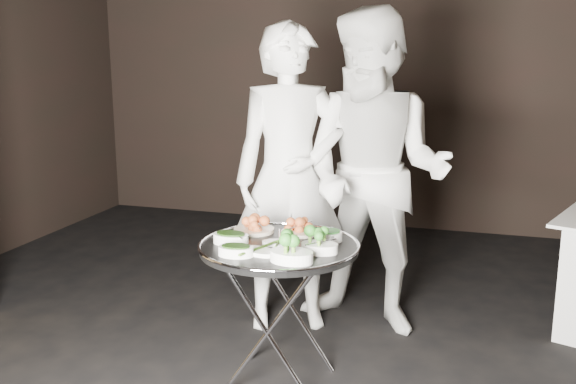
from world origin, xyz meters
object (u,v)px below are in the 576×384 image
(tray_stand, at_px, (279,309))
(waiter_right, at_px, (375,174))
(serving_tray, at_px, (279,247))
(waiter_left, at_px, (290,179))

(tray_stand, height_order, waiter_right, waiter_right)
(tray_stand, bearing_deg, serving_tray, -90.00)
(serving_tray, height_order, waiter_right, waiter_right)
(serving_tray, distance_m, waiter_right, 0.90)
(waiter_left, distance_m, waiter_right, 0.49)
(waiter_right, bearing_deg, tray_stand, -100.13)
(serving_tray, relative_size, waiter_right, 0.41)
(waiter_left, relative_size, waiter_right, 0.96)
(serving_tray, distance_m, waiter_left, 0.75)
(tray_stand, xyz_separation_m, waiter_right, (0.32, 0.80, 0.54))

